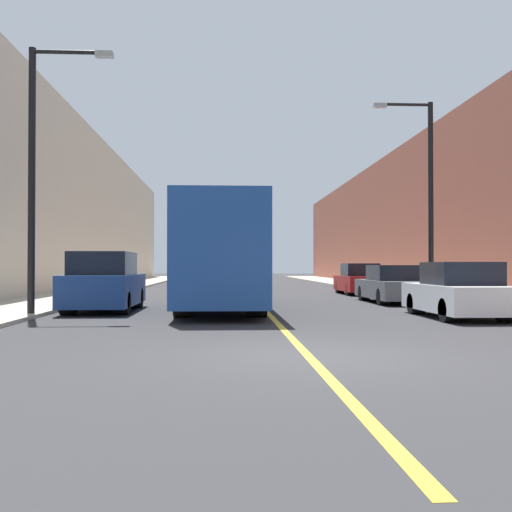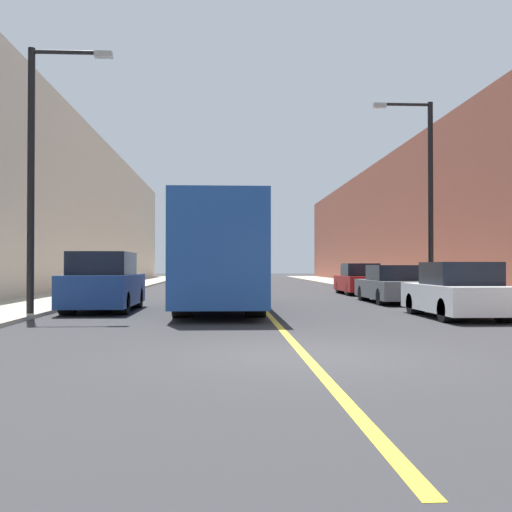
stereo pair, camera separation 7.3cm
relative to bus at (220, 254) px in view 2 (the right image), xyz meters
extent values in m
plane|color=#2D2D30|center=(1.44, -10.43, -1.83)|extent=(200.00, 200.00, 0.00)
cube|color=#A89E8C|center=(-6.82, 19.57, -1.77)|extent=(3.63, 72.00, 0.11)
cube|color=#A89E8C|center=(9.70, 19.57, -1.77)|extent=(3.63, 72.00, 0.11)
cube|color=beige|center=(-10.64, 19.57, 3.47)|extent=(4.00, 72.00, 10.59)
cube|color=brown|center=(13.52, 19.57, 2.78)|extent=(4.00, 72.00, 9.22)
cube|color=gold|center=(1.44, 19.57, -1.82)|extent=(0.16, 72.00, 0.01)
cube|color=#1E4793|center=(0.00, 0.01, 0.04)|extent=(2.57, 10.83, 3.08)
cube|color=black|center=(0.00, -5.38, 0.58)|extent=(2.18, 0.04, 1.38)
cylinder|color=black|center=(-1.00, -3.35, -1.28)|extent=(0.57, 1.09, 1.09)
cylinder|color=black|center=(1.00, -3.35, -1.28)|extent=(0.57, 1.09, 1.09)
cylinder|color=black|center=(-1.00, 3.36, -1.28)|extent=(0.57, 1.09, 1.09)
cylinder|color=black|center=(1.00, 3.36, -1.28)|extent=(0.57, 1.09, 1.09)
cube|color=navy|center=(-3.66, -0.88, -1.15)|extent=(1.98, 4.51, 0.95)
cube|color=black|center=(-3.66, -1.10, -0.32)|extent=(1.74, 2.48, 0.71)
cube|color=black|center=(-3.66, -3.10, -0.98)|extent=(1.68, 0.04, 0.43)
cylinder|color=black|center=(-4.44, -2.27, -1.49)|extent=(0.44, 0.68, 0.68)
cylinder|color=black|center=(-2.89, -2.27, -1.49)|extent=(0.44, 0.68, 0.68)
cylinder|color=black|center=(-4.44, 0.52, -1.49)|extent=(0.44, 0.68, 0.68)
cylinder|color=black|center=(-2.89, 0.52, -1.49)|extent=(0.44, 0.68, 0.68)
cube|color=silver|center=(6.56, -3.81, -1.27)|extent=(1.88, 4.25, 0.73)
cube|color=black|center=(6.56, -4.02, -0.60)|extent=(1.66, 1.91, 0.62)
cube|color=black|center=(6.56, -5.91, -1.15)|extent=(1.60, 0.04, 0.33)
cylinder|color=black|center=(5.83, -5.13, -1.52)|extent=(0.41, 0.62, 0.62)
cylinder|color=black|center=(7.30, -5.13, -1.52)|extent=(0.41, 0.62, 0.62)
cylinder|color=black|center=(5.83, -2.49, -1.52)|extent=(0.41, 0.62, 0.62)
cylinder|color=black|center=(7.30, -2.49, -1.52)|extent=(0.41, 0.62, 0.62)
cube|color=#51565B|center=(6.59, 2.88, -1.30)|extent=(1.81, 4.79, 0.69)
cube|color=black|center=(6.59, 2.64, -0.66)|extent=(1.60, 2.16, 0.58)
cube|color=black|center=(6.59, 0.51, -1.18)|extent=(1.54, 0.04, 0.31)
cylinder|color=black|center=(5.89, 1.39, -1.52)|extent=(0.40, 0.62, 0.62)
cylinder|color=black|center=(7.30, 1.39, -1.52)|extent=(0.40, 0.62, 0.62)
cylinder|color=black|center=(5.89, 4.36, -1.52)|extent=(0.40, 0.62, 0.62)
cylinder|color=black|center=(7.30, 4.36, -1.52)|extent=(0.40, 0.62, 0.62)
cube|color=maroon|center=(6.85, 9.54, -1.27)|extent=(1.79, 4.21, 0.74)
cube|color=black|center=(6.85, 9.33, -0.59)|extent=(1.57, 1.89, 0.63)
cube|color=black|center=(6.85, 7.46, -1.14)|extent=(1.52, 0.04, 0.33)
cylinder|color=black|center=(6.15, 8.23, -1.52)|extent=(0.39, 0.62, 0.62)
cylinder|color=black|center=(7.54, 8.23, -1.52)|extent=(0.39, 0.62, 0.62)
cylinder|color=black|center=(6.15, 10.84, -1.52)|extent=(0.39, 0.62, 0.62)
cylinder|color=black|center=(7.54, 10.84, -1.52)|extent=(0.39, 0.62, 0.62)
cylinder|color=black|center=(-5.31, -2.91, 2.03)|extent=(0.20, 0.20, 7.49)
cylinder|color=black|center=(-4.31, -2.91, 5.67)|extent=(2.01, 0.12, 0.12)
cube|color=#999993|center=(-3.30, -2.91, 5.62)|extent=(0.50, 0.24, 0.16)
cylinder|color=black|center=(8.19, 2.91, 2.15)|extent=(0.20, 0.20, 7.74)
cylinder|color=black|center=(7.18, 2.91, 5.92)|extent=(2.01, 0.12, 0.12)
cube|color=#999993|center=(6.18, 2.91, 5.87)|extent=(0.50, 0.24, 0.16)
camera|label=1|loc=(0.09, -20.02, -0.38)|focal=42.00mm
camera|label=2|loc=(0.16, -20.02, -0.38)|focal=42.00mm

